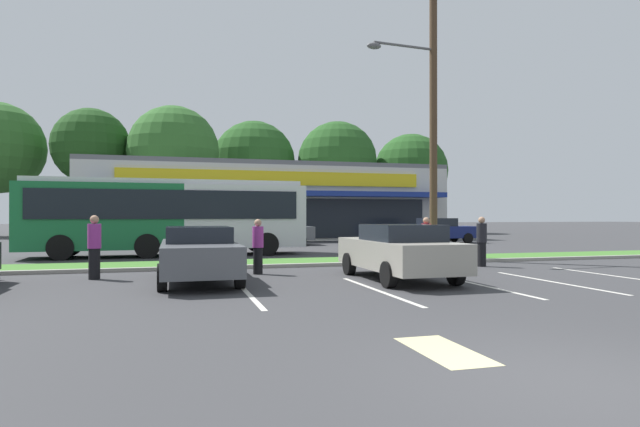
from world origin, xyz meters
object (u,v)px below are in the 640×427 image
Objects in this scene: pedestrian_near_bench at (94,247)px; pedestrian_far at (426,241)px; car_1 at (399,251)px; car_3 at (70,235)px; city_bus at (169,215)px; car_2 at (274,231)px; pedestrian_by_pole at (482,241)px; pedestrian_mid at (258,246)px; car_5 at (199,253)px; utility_pole at (431,104)px; car_0 at (440,230)px.

pedestrian_far is at bearing -122.95° from pedestrian_near_bench.
car_1 is at bearing -85.56° from pedestrian_far.
car_3 is at bearing -26.65° from pedestrian_near_bench.
city_bus is 2.48× the size of car_1.
pedestrian_by_pole reaches higher than car_2.
pedestrian_mid is at bearing -128.03° from pedestrian_near_bench.
car_3 is 2.60× the size of pedestrian_near_bench.
city_bus is 7.18× the size of pedestrian_mid.
pedestrian_far reaches higher than car_5.
car_1 is (-3.88, -5.62, -5.32)m from utility_pole.
utility_pole is 6.60× the size of pedestrian_near_bench.
pedestrian_near_bench is 12.17m from pedestrian_by_pole.
pedestrian_by_pole is 1.85m from pedestrian_far.
car_2 is at bearing -66.24° from pedestrian_near_bench.
pedestrian_far reaches higher than pedestrian_mid.
utility_pole is 2.44× the size of car_1.
car_2 reaches higher than car_1.
city_bus is at bearing -175.12° from car_5.
car_2 is (-0.20, 17.24, 0.04)m from car_1.
car_3 is (-10.83, -0.56, -0.09)m from car_2.
pedestrian_mid reaches higher than car_5.
city_bus is 2.51× the size of car_0.
pedestrian_by_pole is at bearing -82.84° from utility_pole.
car_2 is at bearing 178.62° from car_0.
pedestrian_far reaches higher than car_0.
car_1 reaches higher than car_5.
pedestrian_far is at bearing -78.74° from car_2.
pedestrian_near_bench is 10.53m from pedestrian_far.
car_2 is 17.02m from car_5.
pedestrian_mid reaches higher than car_1.
pedestrian_mid is at bearing 55.31° from car_1.
utility_pole is at bearing 91.98° from pedestrian_mid.
utility_pole reaches higher than car_0.
city_bus is 6.97× the size of pedestrian_far.
city_bus is 2.44× the size of car_5.
pedestrian_far is (2.56, 3.40, 0.06)m from car_1.
car_0 is 1.05× the size of car_2.
car_5 is (-5.02, -16.27, -0.06)m from car_2.
pedestrian_mid is at bearing -133.54° from car_0.
car_0 is at bearing -31.56° from car_1.
car_2 is 16.80m from pedestrian_near_bench.
utility_pole is at bearing 100.47° from pedestrian_far.
car_1 is 2.81× the size of pedestrian_far.
city_bus is 12.10m from car_1.
car_2 is at bearing 162.84° from car_5.
car_5 is 2.86× the size of pedestrian_far.
pedestrian_by_pole is (12.17, 0.34, -0.02)m from pedestrian_near_bench.
car_3 is at bearing -173.88° from pedestrian_mid.
car_1 is 2.71× the size of pedestrian_near_bench.
car_2 is 0.93× the size of car_5.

